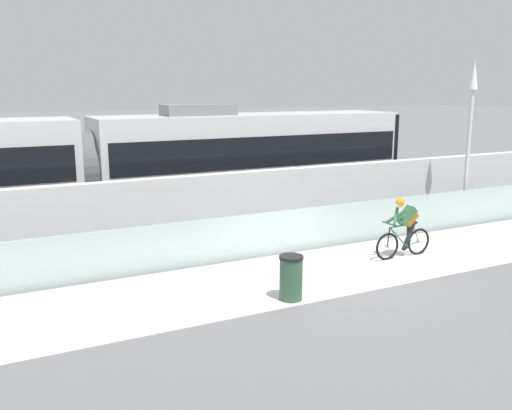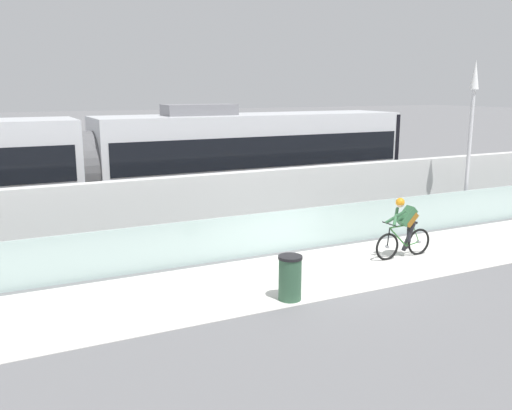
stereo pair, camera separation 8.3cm
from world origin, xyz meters
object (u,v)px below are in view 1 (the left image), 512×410
(cyclist_on_bike, at_px, (404,228))
(lamp_post_antenna, at_px, (470,122))
(trash_bin, at_px, (291,278))
(tram, at_px, (85,169))

(cyclist_on_bike, relative_size, lamp_post_antenna, 0.34)
(trash_bin, bearing_deg, cyclist_on_bike, 16.92)
(cyclist_on_bike, height_order, lamp_post_antenna, lamp_post_antenna)
(lamp_post_antenna, height_order, trash_bin, lamp_post_antenna)
(lamp_post_antenna, distance_m, trash_bin, 9.60)
(tram, relative_size, cyclist_on_bike, 12.75)
(tram, xyz_separation_m, cyclist_on_bike, (6.81, -6.85, -1.11))
(cyclist_on_bike, relative_size, trash_bin, 1.84)
(tram, height_order, lamp_post_antenna, lamp_post_antenna)
(lamp_post_antenna, bearing_deg, trash_bin, -158.27)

